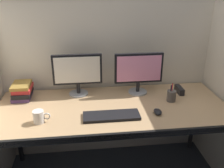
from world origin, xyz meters
TOP-DOWN VIEW (x-y plane):
  - cubicle_partition_rear at (0.00, 0.74)m, footprint 2.21×0.06m
  - desk at (0.00, 0.29)m, footprint 1.90×0.80m
  - monitor_left at (-0.28, 0.57)m, footprint 0.43×0.17m
  - monitor_right at (0.26, 0.54)m, footprint 0.43×0.17m
  - keyboard_main at (-0.03, 0.13)m, footprint 0.43×0.15m
  - computer_mouse at (0.33, 0.14)m, footprint 0.06×0.10m
  - book_stack at (-0.76, 0.55)m, footprint 0.16×0.22m
  - red_stapler at (0.64, 0.50)m, footprint 0.04×0.15m
  - coffee_mug at (-0.56, 0.12)m, footprint 0.13×0.08m
  - pen_cup at (0.51, 0.34)m, footprint 0.08×0.08m

SIDE VIEW (x-z plane):
  - desk at x=0.00m, z-range 0.32..1.06m
  - keyboard_main at x=-0.03m, z-range 0.74..0.76m
  - computer_mouse at x=0.33m, z-range 0.74..0.77m
  - red_stapler at x=0.64m, z-range 0.74..0.80m
  - coffee_mug at x=-0.56m, z-range 0.74..0.84m
  - pen_cup at x=0.51m, z-range 0.71..0.87m
  - cubicle_partition_rear at x=0.00m, z-range 0.00..1.58m
  - book_stack at x=-0.76m, z-range 0.74..0.87m
  - monitor_left at x=-0.28m, z-range 0.77..1.14m
  - monitor_right at x=0.26m, z-range 0.77..1.14m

